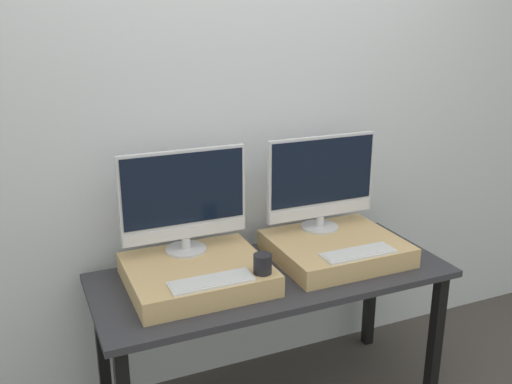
{
  "coord_description": "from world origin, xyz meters",
  "views": [
    {
      "loc": [
        -0.98,
        -1.75,
        1.82
      ],
      "look_at": [
        0.0,
        0.51,
        1.02
      ],
      "focal_mm": 40.0,
      "sensor_mm": 36.0,
      "label": 1
    }
  ],
  "objects_px": {
    "monitor_left": "(184,199)",
    "monitor_right": "(321,181)",
    "keyboard_left": "(211,281)",
    "mug": "(263,264)",
    "keyboard_right": "(358,253)"
  },
  "relations": [
    {
      "from": "monitor_left",
      "to": "monitor_right",
      "type": "bearing_deg",
      "value": 0.0
    },
    {
      "from": "keyboard_left",
      "to": "mug",
      "type": "bearing_deg",
      "value": 0.0
    },
    {
      "from": "mug",
      "to": "monitor_right",
      "type": "bearing_deg",
      "value": 36.49
    },
    {
      "from": "mug",
      "to": "keyboard_right",
      "type": "height_order",
      "value": "mug"
    },
    {
      "from": "keyboard_left",
      "to": "monitor_right",
      "type": "height_order",
      "value": "monitor_right"
    },
    {
      "from": "monitor_left",
      "to": "keyboard_right",
      "type": "height_order",
      "value": "monitor_left"
    },
    {
      "from": "keyboard_left",
      "to": "keyboard_right",
      "type": "relative_size",
      "value": 1.0
    },
    {
      "from": "monitor_left",
      "to": "mug",
      "type": "xyz_separation_m",
      "value": [
        0.22,
        -0.34,
        -0.2
      ]
    },
    {
      "from": "monitor_left",
      "to": "keyboard_left",
      "type": "relative_size",
      "value": 1.67
    },
    {
      "from": "monitor_left",
      "to": "mug",
      "type": "relative_size",
      "value": 6.84
    },
    {
      "from": "keyboard_left",
      "to": "monitor_right",
      "type": "distance_m",
      "value": 0.8
    },
    {
      "from": "monitor_left",
      "to": "keyboard_left",
      "type": "xyz_separation_m",
      "value": [
        -0.0,
        -0.34,
        -0.24
      ]
    },
    {
      "from": "keyboard_left",
      "to": "keyboard_right",
      "type": "height_order",
      "value": "same"
    },
    {
      "from": "monitor_left",
      "to": "keyboard_right",
      "type": "xyz_separation_m",
      "value": [
        0.68,
        -0.34,
        -0.24
      ]
    },
    {
      "from": "mug",
      "to": "monitor_left",
      "type": "bearing_deg",
      "value": 122.9
    }
  ]
}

